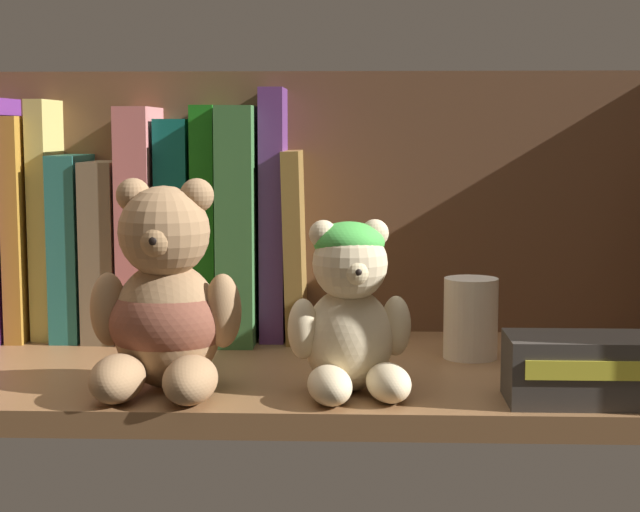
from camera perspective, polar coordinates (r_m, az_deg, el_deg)
shelf_board at (r=90.46cm, az=-1.83°, el=-6.56°), size 70.67×30.89×2.00cm
shelf_back_panel at (r=104.31cm, az=-1.24°, el=2.38°), size 73.07×1.20×27.69cm
book_1 at (r=107.09cm, az=-16.87°, el=2.02°), size 2.83×14.91×22.98cm
book_2 at (r=106.34cm, az=-15.53°, el=1.57°), size 1.69×12.06×21.27cm
book_3 at (r=105.66cm, az=-14.46°, el=2.00°), size 1.79×9.09×22.85cm
book_4 at (r=105.19cm, az=-13.06°, el=0.59°), size 2.71×11.71×17.64cm
book_5 at (r=104.41cm, az=-11.34°, el=0.42°), size 3.12×12.15×17.03cm
book_6 at (r=103.40cm, az=-9.50°, el=1.82°), size 3.12×12.67×22.14cm
book_7 at (r=102.81cm, az=-7.63°, el=1.51°), size 3.03×10.67×21.01cm
book_8 at (r=102.29cm, az=-6.01°, el=1.86°), size 2.18×10.71×22.28cm
book_9 at (r=101.89cm, az=-4.26°, el=1.84°), size 3.40×14.44×22.21cm
book_10 at (r=101.51cm, az=-2.49°, el=2.32°), size 2.26×9.22×23.93cm
book_11 at (r=101.62cm, az=-1.18°, el=0.67°), size 2.15×11.28×18.10cm
teddy_bear_larger at (r=81.62cm, az=-8.42°, el=-2.78°), size 11.92×12.44×16.36cm
teddy_bear_smaller at (r=79.76cm, az=1.67°, el=-3.04°), size 9.99×10.33×13.27cm
pillar_candle at (r=93.29cm, az=8.20°, el=-3.36°), size 4.77×4.77×7.10cm
small_product_box at (r=80.09cm, az=14.30°, el=-5.99°), size 11.79×6.32×4.96cm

